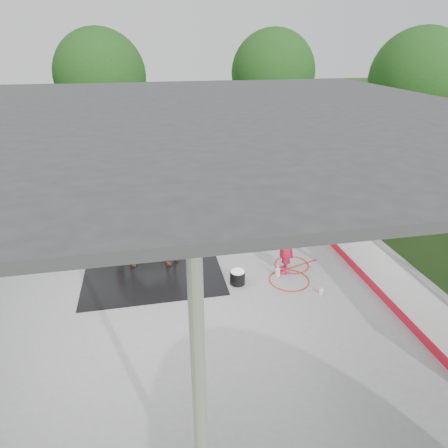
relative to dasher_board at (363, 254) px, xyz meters
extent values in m
plane|color=#1E3814|center=(-4.60, 0.00, -0.59)|extent=(100.00, 100.00, 0.00)
cube|color=slate|center=(-4.60, 0.00, -0.57)|extent=(12.00, 10.00, 0.05)
cylinder|color=beige|center=(-4.60, -4.70, 1.38)|extent=(0.14, 0.14, 3.85)
cylinder|color=beige|center=(-4.60, 4.70, 1.38)|extent=(0.14, 0.14, 3.85)
cylinder|color=beige|center=(1.10, 4.70, 1.38)|extent=(0.14, 0.14, 3.85)
cube|color=brown|center=(-4.60, -4.50, 3.26)|extent=(12.00, 0.10, 0.18)
cube|color=brown|center=(-4.60, -3.00, 3.26)|extent=(12.00, 0.10, 0.18)
cube|color=brown|center=(-4.60, -1.50, 3.26)|extent=(12.00, 0.10, 0.18)
cube|color=brown|center=(-4.60, 0.00, 3.26)|extent=(12.00, 0.10, 0.18)
cube|color=brown|center=(-4.60, 1.50, 3.26)|extent=(12.00, 0.10, 0.18)
cube|color=brown|center=(-4.60, 3.00, 3.26)|extent=(12.00, 0.10, 0.18)
cube|color=brown|center=(-4.60, 4.50, 3.26)|extent=(12.00, 0.10, 0.18)
cube|color=brown|center=(1.10, 0.00, 3.26)|extent=(0.12, 10.00, 0.18)
cube|color=#38383A|center=(-4.60, 0.00, 3.46)|extent=(12.60, 10.60, 0.10)
cube|color=#B00E20|center=(0.00, 0.00, -0.44)|extent=(0.14, 8.00, 0.20)
cube|color=white|center=(0.00, 0.00, 0.06)|extent=(0.12, 8.00, 1.00)
cube|color=slate|center=(0.00, 0.00, 0.58)|extent=(0.16, 8.00, 0.06)
cylinder|color=#382314|center=(-6.60, 12.00, 0.51)|extent=(0.36, 0.36, 2.20)
sphere|color=#194714|center=(-6.60, 12.00, 3.21)|extent=(4.00, 4.00, 4.00)
cylinder|color=#382314|center=(1.40, 12.00, 0.51)|extent=(0.36, 0.36, 2.20)
sphere|color=#194714|center=(1.40, 12.00, 3.21)|extent=(4.00, 4.00, 4.00)
cylinder|color=#382314|center=(6.40, 8.00, 0.51)|extent=(0.36, 0.36, 2.20)
sphere|color=#194714|center=(6.40, 8.00, 3.21)|extent=(4.00, 4.00, 4.00)
cube|color=black|center=(-4.98, 1.30, -0.53)|extent=(3.31, 3.10, 0.02)
imported|color=brown|center=(-4.98, 1.30, 0.32)|extent=(2.07, 1.12, 1.67)
imported|color=red|center=(-1.80, 0.49, 0.26)|extent=(0.52, 0.66, 1.60)
cylinder|color=black|center=(-3.05, 0.18, -0.39)|extent=(0.36, 0.36, 0.31)
cylinder|color=white|center=(-3.05, 0.18, -0.23)|extent=(0.33, 0.33, 0.03)
imported|color=silver|center=(-2.03, 0.27, -0.39)|extent=(0.12, 0.12, 0.30)
imported|color=#338CD8|center=(-1.30, -0.63, -0.45)|extent=(0.11, 0.11, 0.18)
torus|color=red|center=(-1.81, 0.05, -0.53)|extent=(0.97, 0.97, 0.02)
torus|color=red|center=(-1.50, 0.72, -0.53)|extent=(0.87, 0.87, 0.02)
cylinder|color=red|center=(-1.38, 0.64, -0.53)|extent=(1.19, 0.41, 0.02)
camera|label=1|loc=(-4.92, -7.53, 4.69)|focal=32.00mm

